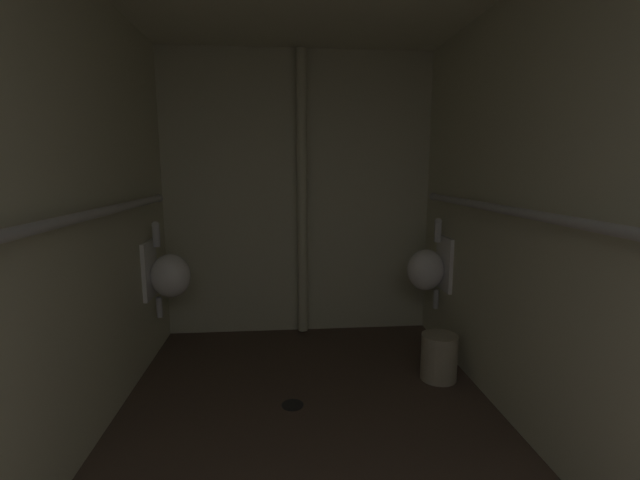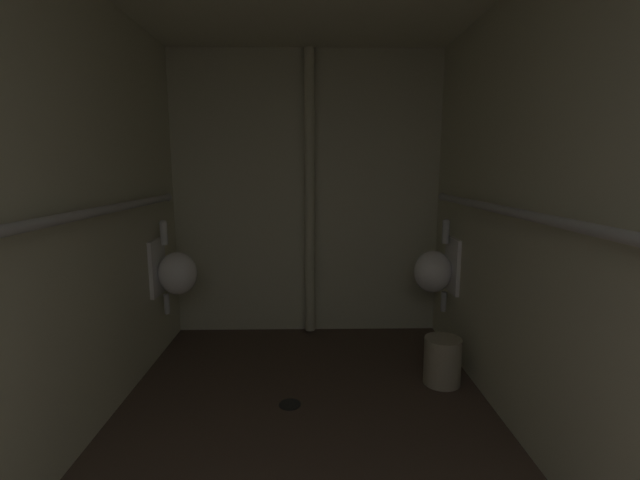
{
  "view_description": "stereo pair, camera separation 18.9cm",
  "coord_description": "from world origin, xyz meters",
  "px_view_note": "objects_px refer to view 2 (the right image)",
  "views": [
    {
      "loc": [
        -0.15,
        0.02,
        1.49
      ],
      "look_at": [
        0.1,
        2.8,
        1.03
      ],
      "focal_mm": 24.17,
      "sensor_mm": 36.0,
      "label": 1
    },
    {
      "loc": [
        0.04,
        0.02,
        1.49
      ],
      "look_at": [
        0.1,
        2.8,
        1.03
      ],
      "focal_mm": 24.17,
      "sensor_mm": 36.0,
      "label": 2
    }
  ],
  "objects_px": {
    "standpipe_back_wall": "(310,196)",
    "urinal_left_mid": "(175,272)",
    "floor_drain": "(290,404)",
    "waste_bin": "(442,361)",
    "urinal_right_mid": "(436,270)"
  },
  "relations": [
    {
      "from": "standpipe_back_wall",
      "to": "urinal_left_mid",
      "type": "bearing_deg",
      "value": -157.01
    },
    {
      "from": "floor_drain",
      "to": "waste_bin",
      "type": "distance_m",
      "value": 1.1
    },
    {
      "from": "standpipe_back_wall",
      "to": "waste_bin",
      "type": "relative_size",
      "value": 7.44
    },
    {
      "from": "urinal_left_mid",
      "to": "waste_bin",
      "type": "xyz_separation_m",
      "value": [
        1.99,
        -0.51,
        -0.52
      ]
    },
    {
      "from": "urinal_left_mid",
      "to": "urinal_right_mid",
      "type": "height_order",
      "value": "same"
    },
    {
      "from": "urinal_right_mid",
      "to": "urinal_left_mid",
      "type": "bearing_deg",
      "value": -179.49
    },
    {
      "from": "urinal_left_mid",
      "to": "standpipe_back_wall",
      "type": "distance_m",
      "value": 1.28
    },
    {
      "from": "urinal_left_mid",
      "to": "waste_bin",
      "type": "relative_size",
      "value": 2.3
    },
    {
      "from": "floor_drain",
      "to": "waste_bin",
      "type": "bearing_deg",
      "value": 14.1
    },
    {
      "from": "urinal_left_mid",
      "to": "waste_bin",
      "type": "distance_m",
      "value": 2.12
    },
    {
      "from": "urinal_right_mid",
      "to": "waste_bin",
      "type": "bearing_deg",
      "value": -98.76
    },
    {
      "from": "urinal_right_mid",
      "to": "waste_bin",
      "type": "relative_size",
      "value": 2.3
    },
    {
      "from": "floor_drain",
      "to": "waste_bin",
      "type": "height_order",
      "value": "waste_bin"
    },
    {
      "from": "standpipe_back_wall",
      "to": "waste_bin",
      "type": "bearing_deg",
      "value": -46.2
    },
    {
      "from": "urinal_left_mid",
      "to": "floor_drain",
      "type": "relative_size",
      "value": 5.39
    }
  ]
}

